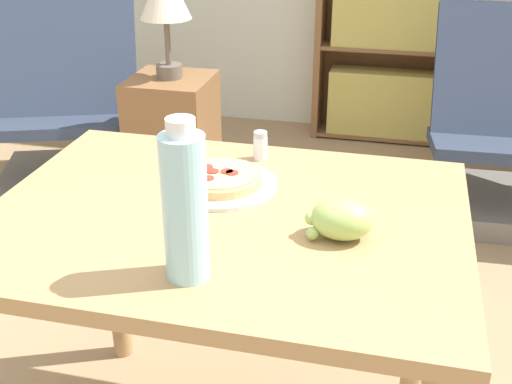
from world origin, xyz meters
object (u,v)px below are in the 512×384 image
(bookshelf, at_px, (393,8))
(grape_bunch, at_px, (341,219))
(pizza_on_plate, at_px, (221,180))
(salt_shaker, at_px, (260,146))
(drink_bottle, at_px, (185,206))
(lounge_chair_near, at_px, (65,130))
(side_table, at_px, (174,146))
(lounge_chair_far, at_px, (509,153))

(bookshelf, bearing_deg, grape_bunch, -89.84)
(pizza_on_plate, bearing_deg, grape_bunch, -29.72)
(bookshelf, bearing_deg, salt_shaker, -96.23)
(drink_bottle, distance_m, bookshelf, 2.72)
(lounge_chair_near, relative_size, side_table, 1.53)
(pizza_on_plate, height_order, grape_bunch, grape_bunch)
(grape_bunch, bearing_deg, side_table, 122.57)
(pizza_on_plate, xyz_separation_m, lounge_chair_far, (0.87, 1.52, -0.47))
(grape_bunch, xyz_separation_m, side_table, (-0.87, 1.36, -0.47))
(grape_bunch, height_order, salt_shaker, grape_bunch)
(drink_bottle, distance_m, side_table, 1.77)
(grape_bunch, xyz_separation_m, salt_shaker, (-0.24, 0.35, -0.00))
(grape_bunch, height_order, drink_bottle, drink_bottle)
(drink_bottle, xyz_separation_m, side_table, (-0.62, 1.56, -0.57))
(salt_shaker, xyz_separation_m, side_table, (-0.63, 1.02, -0.47))
(bookshelf, distance_m, side_table, 1.50)
(lounge_chair_near, bearing_deg, bookshelf, 14.98)
(pizza_on_plate, bearing_deg, lounge_chair_far, 60.15)
(lounge_chair_far, bearing_deg, bookshelf, 122.85)
(pizza_on_plate, height_order, bookshelf, bookshelf)
(grape_bunch, height_order, side_table, grape_bunch)
(drink_bottle, distance_m, lounge_chair_near, 2.16)
(salt_shaker, height_order, lounge_chair_near, lounge_chair_near)
(salt_shaker, height_order, bookshelf, bookshelf)
(pizza_on_plate, xyz_separation_m, drink_bottle, (0.05, -0.37, 0.13))
(drink_bottle, xyz_separation_m, salt_shaker, (0.01, 0.54, -0.10))
(pizza_on_plate, distance_m, bookshelf, 2.36)
(pizza_on_plate, relative_size, side_table, 0.42)
(salt_shaker, bearing_deg, drink_bottle, -90.73)
(drink_bottle, distance_m, lounge_chair_far, 2.14)
(salt_shaker, bearing_deg, side_table, 121.67)
(drink_bottle, bearing_deg, grape_bunch, 38.45)
(pizza_on_plate, xyz_separation_m, side_table, (-0.57, 1.19, -0.44))
(grape_bunch, distance_m, lounge_chair_far, 1.85)
(lounge_chair_far, bearing_deg, grape_bunch, -111.34)
(drink_bottle, xyz_separation_m, bookshelf, (0.24, 2.71, -0.14))
(grape_bunch, distance_m, lounge_chair_near, 2.15)
(pizza_on_plate, relative_size, salt_shaker, 3.57)
(bookshelf, relative_size, side_table, 2.52)
(lounge_chair_far, height_order, side_table, lounge_chair_far)
(lounge_chair_near, bearing_deg, salt_shaker, -62.72)
(pizza_on_plate, height_order, salt_shaker, salt_shaker)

